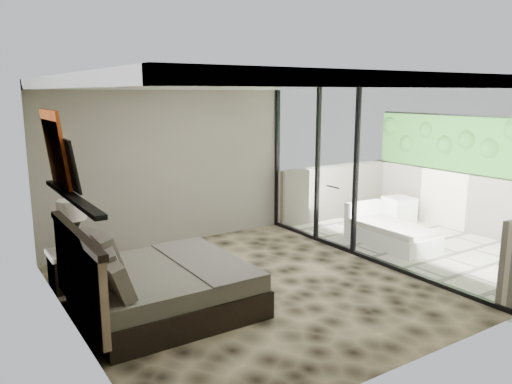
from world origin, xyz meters
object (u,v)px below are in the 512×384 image
table_lamp (72,219)px  bed (156,286)px  nightstand (71,268)px  ottoman (399,210)px  lounger (389,233)px

table_lamp → bed: bearing=-65.1°
nightstand → bed: bearing=-68.6°
ottoman → lounger: 1.58m
bed → table_lamp: size_ratio=2.89×
nightstand → ottoman: bearing=-5.7°
bed → nightstand: size_ratio=3.63×
bed → nightstand: 1.53m
nightstand → lounger: lounger is taller
bed → table_lamp: table_lamp is taller
bed → lounger: bearing=4.9°
nightstand → lounger: size_ratio=0.34×
nightstand → lounger: bearing=-15.9°
ottoman → bed: bearing=-167.3°
nightstand → table_lamp: size_ratio=0.80×
ottoman → lounger: lounger is taller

